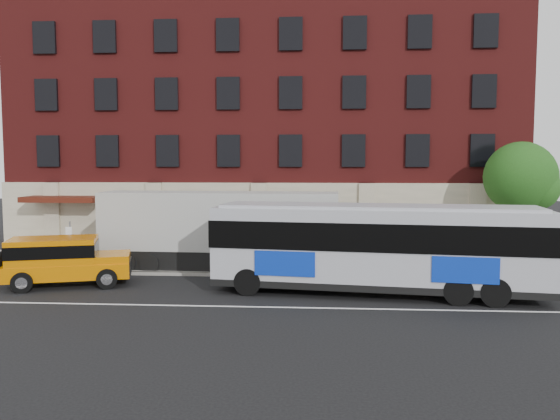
# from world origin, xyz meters

# --- Properties ---
(ground) EXTENTS (120.00, 120.00, 0.00)m
(ground) POSITION_xyz_m (0.00, 0.00, 0.00)
(ground) COLOR black
(ground) RESTS_ON ground
(sidewalk) EXTENTS (60.00, 6.00, 0.15)m
(sidewalk) POSITION_xyz_m (0.00, 9.00, 0.07)
(sidewalk) COLOR #9A978C
(sidewalk) RESTS_ON ground
(kerb) EXTENTS (60.00, 0.25, 0.15)m
(kerb) POSITION_xyz_m (0.00, 6.00, 0.07)
(kerb) COLOR #9A978C
(kerb) RESTS_ON ground
(lane_line) EXTENTS (60.00, 0.12, 0.01)m
(lane_line) POSITION_xyz_m (0.00, 0.50, 0.01)
(lane_line) COLOR white
(lane_line) RESTS_ON ground
(building) EXTENTS (30.00, 12.10, 15.00)m
(building) POSITION_xyz_m (-0.01, 16.92, 7.58)
(building) COLOR maroon
(building) RESTS_ON sidewalk
(sign_pole) EXTENTS (0.30, 0.20, 2.50)m
(sign_pole) POSITION_xyz_m (-8.50, 6.15, 1.45)
(sign_pole) COLOR gray
(sign_pole) RESTS_ON ground
(street_tree) EXTENTS (3.60, 3.60, 6.20)m
(street_tree) POSITION_xyz_m (13.54, 9.48, 4.41)
(street_tree) COLOR #3C2B1E
(street_tree) RESTS_ON sidewalk
(city_bus) EXTENTS (13.40, 4.48, 3.60)m
(city_bus) POSITION_xyz_m (5.66, 2.87, 1.99)
(city_bus) COLOR #ADAFB8
(city_bus) RESTS_ON ground
(yellow_suv) EXTENTS (5.60, 3.54, 2.08)m
(yellow_suv) POSITION_xyz_m (-7.66, 3.48, 1.19)
(yellow_suv) COLOR orange
(yellow_suv) RESTS_ON ground
(shipping_container) EXTENTS (11.63, 2.84, 3.85)m
(shipping_container) POSITION_xyz_m (-1.51, 7.39, 1.90)
(shipping_container) COLOR black
(shipping_container) RESTS_ON ground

